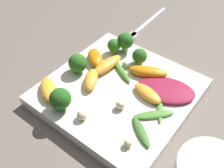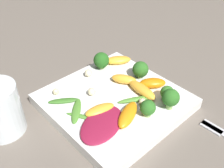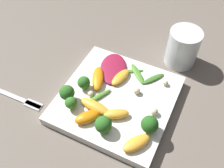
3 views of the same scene
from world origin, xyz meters
The scene contains 24 objects.
ground_plane centered at (0.00, 0.00, 0.00)m, with size 2.40×2.40×0.00m, color #6B6056.
plate centered at (0.00, 0.00, 0.01)m, with size 0.26×0.26×0.02m.
drinking_glass centered at (0.10, 0.20, 0.05)m, with size 0.08×0.08×0.10m.
fork centered at (-0.23, -0.10, 0.00)m, with size 0.19×0.02×0.01m.
radicchio_leaf_0 centered at (-0.04, 0.07, 0.03)m, with size 0.10×0.12×0.01m.
orange_segment_0 centered at (-0.06, 0.02, 0.03)m, with size 0.06×0.08×0.02m.
orange_segment_1 centered at (-0.03, -0.05, 0.03)m, with size 0.08×0.03×0.02m.
orange_segment_2 centered at (-0.03, -0.09, 0.03)m, with size 0.06×0.06×0.02m.
orange_segment_3 centered at (0.09, -0.10, 0.03)m, with size 0.06×0.07×0.02m.
orange_segment_4 centered at (0.02, -0.05, 0.03)m, with size 0.06×0.05×0.02m.
orange_segment_5 centered at (-0.01, 0.05, 0.03)m, with size 0.04×0.07×0.01m.
broccoli_floret_0 centered at (0.01, -0.09, 0.05)m, with size 0.04×0.04×0.04m.
broccoli_floret_1 centered at (-0.10, -0.06, 0.05)m, with size 0.04×0.04×0.04m.
broccoli_floret_2 centered at (-0.08, -0.07, 0.04)m, with size 0.03×0.03×0.03m.
broccoli_floret_3 centered at (-0.08, -0.01, 0.04)m, with size 0.03×0.03×0.03m.
broccoli_floret_4 centered at (0.10, -0.05, 0.05)m, with size 0.04×0.04×0.04m.
arugula_sprig_0 centered at (0.02, 0.09, 0.03)m, with size 0.06×0.06×0.01m.
arugula_sprig_1 centered at (-0.04, -0.02, 0.03)m, with size 0.05×0.08×0.01m.
arugula_sprig_2 centered at (0.06, 0.09, 0.03)m, with size 0.05×0.06×0.01m.
arugula_sprig_3 centered at (-0.01, 0.08, 0.03)m, with size 0.08×0.06×0.00m.
macadamia_nut_0 centered at (0.10, -0.01, 0.03)m, with size 0.02×0.02×0.02m.
macadamia_nut_1 centered at (-0.06, -0.02, 0.03)m, with size 0.02×0.02×0.02m.
macadamia_nut_2 centered at (0.09, 0.09, 0.03)m, with size 0.01×0.01×0.01m.
macadamia_nut_3 centered at (0.04, 0.03, 0.03)m, with size 0.02×0.02×0.02m.
Camera 3 is at (0.15, -0.33, 0.52)m, focal length 42.00 mm.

